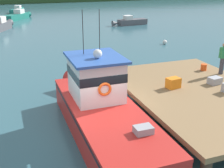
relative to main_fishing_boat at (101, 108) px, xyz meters
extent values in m
plane|color=#2D5660|center=(-0.20, -0.16, -1.01)|extent=(200.00, 200.00, 0.00)
cylinder|color=#4C3D2D|center=(2.00, 3.94, -0.51)|extent=(0.36, 0.36, 1.00)
cylinder|color=#4C3D2D|center=(7.20, 3.94, -0.51)|extent=(0.36, 0.36, 1.00)
cube|color=olive|center=(4.60, -0.16, 0.09)|extent=(6.00, 9.00, 0.20)
cube|color=red|center=(0.00, -0.57, -0.46)|extent=(2.53, 8.01, 1.10)
cone|color=red|center=(-0.02, 4.33, -0.46)|extent=(1.11, 1.80, 1.10)
cube|color=black|center=(0.00, -0.57, -0.01)|extent=(2.55, 7.85, 0.12)
cube|color=red|center=(0.00, -0.57, 0.15)|extent=(2.57, 8.01, 0.12)
cube|color=silver|center=(0.00, 0.63, 0.99)|extent=(1.91, 2.21, 1.80)
cube|color=black|center=(0.00, 0.63, 1.31)|extent=(1.93, 2.23, 0.36)
cube|color=#2D56A8|center=(0.00, 0.63, 1.94)|extent=(2.15, 2.51, 0.10)
sphere|color=white|center=(0.00, 0.33, 2.17)|extent=(0.36, 0.36, 0.36)
cylinder|color=black|center=(-0.36, 1.13, 2.89)|extent=(0.03, 0.03, 1.80)
cylinder|color=black|center=(0.34, 1.14, 2.89)|extent=(0.03, 0.03, 1.80)
cube|color=#939399|center=(0.56, -2.76, 0.27)|extent=(0.60, 0.44, 0.36)
torus|color=orange|center=(-0.39, -3.37, 0.15)|extent=(0.56, 0.56, 0.12)
torus|color=#EA5119|center=(0.00, -0.51, 0.99)|extent=(0.54, 0.10, 0.54)
cube|color=#9E9EA3|center=(5.78, 0.29, 0.36)|extent=(0.66, 0.52, 0.32)
cube|color=orange|center=(3.65, 0.52, 0.43)|extent=(0.66, 0.53, 0.47)
cylinder|color=#E04C19|center=(6.58, 2.24, 0.36)|extent=(0.32, 0.32, 0.34)
cylinder|color=#383842|center=(7.06, 1.42, 0.62)|extent=(0.22, 0.22, 0.86)
cube|color=#287F47|center=(7.06, 1.42, 1.33)|extent=(0.36, 0.22, 0.56)
sphere|color=#9E7051|center=(7.06, 1.42, 1.72)|extent=(0.20, 0.20, 0.20)
cube|color=#196B5B|center=(-1.04, 42.21, -0.68)|extent=(2.48, 3.73, 0.65)
cone|color=#196B5B|center=(-0.14, 44.26, -0.68)|extent=(0.96, 1.08, 0.65)
cube|color=silver|center=(-0.78, 42.79, -0.11)|extent=(1.19, 1.19, 0.49)
cone|color=#4C4C51|center=(-2.84, 27.95, -0.56)|extent=(1.34, 1.48, 0.88)
cube|color=#196B5B|center=(-1.54, 33.90, -0.61)|extent=(3.74, 4.33, 0.79)
cone|color=#196B5B|center=(0.11, 36.08, -0.61)|extent=(1.29, 1.35, 0.79)
cube|color=silver|center=(-1.08, 34.51, 0.09)|extent=(1.55, 1.54, 0.60)
cube|color=#4C4C51|center=(12.13, 24.34, -0.67)|extent=(3.84, 1.52, 0.68)
cone|color=#4C4C51|center=(9.79, 24.14, -0.67)|extent=(0.99, 0.76, 0.68)
cube|color=silver|center=(11.48, 24.29, -0.07)|extent=(1.02, 1.03, 0.51)
sphere|color=silver|center=(10.47, 13.14, -0.81)|extent=(0.40, 0.40, 0.40)
camera|label=1|loc=(-3.30, -10.36, 5.11)|focal=47.20mm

